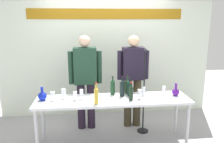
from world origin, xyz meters
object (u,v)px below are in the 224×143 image
wine_glass_left_3 (75,94)px  wine_glass_right_2 (140,92)px  wine_bottle_0 (127,86)px  wine_bottle_5 (131,92)px  presenter_left (85,77)px  wine_bottle_3 (122,88)px  decanter_blue_left (42,96)px  presenter_right (133,76)px  wine_bottle_4 (96,95)px  decanter_blue_right (176,92)px  wine_glass_right_0 (164,89)px  microphone_stand (143,105)px  wine_bottle_1 (113,87)px  wine_glass_left_1 (53,94)px  wine_bottle_2 (130,88)px  display_table (113,103)px  wine_glass_left_0 (81,92)px  wine_glass_left_2 (64,92)px  wine_glass_right_1 (144,89)px

wine_glass_left_3 → wine_glass_right_2: wine_glass_right_2 is taller
wine_bottle_0 → wine_glass_right_2: size_ratio=2.11×
wine_bottle_0 → wine_bottle_5: size_ratio=1.13×
presenter_left → wine_bottle_3: (0.59, -0.49, -0.07)m
decanter_blue_left → wine_bottle_0: bearing=7.2°
presenter_right → wine_bottle_4: (-0.70, -0.79, -0.07)m
wine_bottle_4 → wine_glass_right_2: 0.69m
decanter_blue_right → wine_glass_right_0: decanter_blue_right is taller
presenter_left → microphone_stand: 1.14m
decanter_blue_right → wine_bottle_1: wine_bottle_1 is taller
wine_bottle_1 → wine_glass_right_2: wine_bottle_1 is taller
wine_glass_left_1 → microphone_stand: size_ratio=0.09×
wine_glass_right_0 → wine_bottle_2: bearing=178.1°
display_table → wine_glass_right_2: bearing=-6.9°
wine_bottle_5 → wine_bottle_2: bearing=85.9°
wine_bottle_4 → wine_glass_left_0: size_ratio=2.09×
wine_bottle_2 → wine_glass_left_3: size_ratio=2.22×
display_table → wine_glass_left_0: bearing=176.7°
wine_glass_left_1 → wine_glass_left_2: wine_glass_left_2 is taller
wine_bottle_3 → wine_glass_right_2: 0.30m
wine_glass_left_0 → wine_bottle_5: bearing=-8.9°
decanter_blue_left → wine_glass_left_2: 0.32m
wine_bottle_4 → wine_glass_left_0: (-0.22, 0.22, -0.02)m
wine_bottle_5 → wine_glass_left_0: size_ratio=1.81×
wine_bottle_1 → wine_glass_left_1: bearing=-168.3°
presenter_right → wine_bottle_0: size_ratio=5.27×
presenter_left → wine_bottle_3: size_ratio=5.10×
presenter_left → wine_glass_right_2: (0.84, -0.65, -0.10)m
wine_glass_left_0 → wine_glass_right_2: (0.90, -0.08, -0.01)m
wine_glass_right_1 → presenter_left: bearing=153.4°
wine_bottle_4 → wine_glass_left_0: wine_bottle_4 is taller
wine_bottle_3 → wine_glass_right_0: size_ratio=2.22×
wine_glass_left_2 → wine_bottle_2: bearing=0.7°
wine_glass_right_0 → wine_bottle_4: bearing=-166.2°
wine_bottle_3 → wine_glass_right_0: wine_bottle_3 is taller
wine_glass_right_0 → presenter_left: bearing=158.0°
display_table → decanter_blue_right: 1.04m
wine_bottle_5 → decanter_blue_right: bearing=9.8°
presenter_left → wine_bottle_3: bearing=-39.6°
decanter_blue_left → wine_glass_left_2: (0.32, 0.05, 0.04)m
wine_glass_left_3 → microphone_stand: bearing=16.5°
wine_bottle_2 → wine_bottle_4: wine_bottle_4 is taller
presenter_right → wine_bottle_2: size_ratio=5.59×
wine_bottle_3 → wine_glass_left_2: wine_bottle_3 is taller
display_table → wine_bottle_4: wine_bottle_4 is taller
wine_bottle_4 → wine_bottle_1: bearing=54.3°
wine_bottle_3 → wine_glass_left_0: (-0.65, -0.08, -0.03)m
presenter_left → wine_bottle_2: presenter_left is taller
wine_glass_right_2 → microphone_stand: bearing=66.6°
decanter_blue_left → wine_bottle_5: wine_bottle_5 is taller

